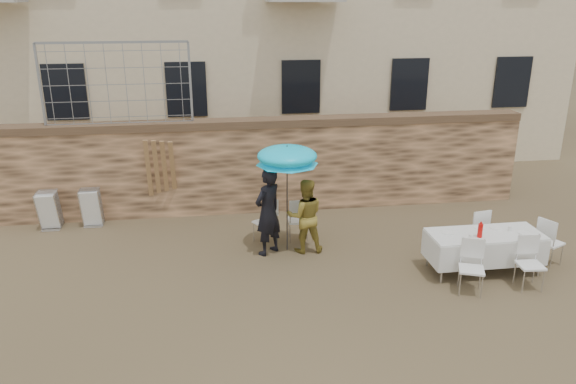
{
  "coord_description": "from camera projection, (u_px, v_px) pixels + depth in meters",
  "views": [
    {
      "loc": [
        -1.05,
        -7.8,
        4.95
      ],
      "look_at": [
        0.4,
        2.2,
        1.4
      ],
      "focal_mm": 35.0,
      "sensor_mm": 36.0,
      "label": 1
    }
  ],
  "objects": [
    {
      "name": "table_chair_front_right",
      "position": [
        531.0,
        264.0,
        9.88
      ],
      "size": [
        0.51,
        0.51,
        0.96
      ],
      "primitive_type": null,
      "rotation": [
        0.0,
        0.0,
        -0.07
      ],
      "color": "white",
      "rests_on": "ground"
    },
    {
      "name": "couple_chair_left",
      "position": [
        265.0,
        221.0,
        11.76
      ],
      "size": [
        0.66,
        0.66,
        0.96
      ],
      "primitive_type": null,
      "rotation": [
        0.0,
        0.0,
        3.7
      ],
      "color": "white",
      "rests_on": "ground"
    },
    {
      "name": "man_suit",
      "position": [
        268.0,
        212.0,
        11.11
      ],
      "size": [
        0.78,
        0.76,
        1.8
      ],
      "primitive_type": "imported",
      "rotation": [
        0.0,
        0.0,
        3.86
      ],
      "color": "black",
      "rests_on": "ground"
    },
    {
      "name": "woman_dress",
      "position": [
        305.0,
        216.0,
        11.26
      ],
      "size": [
        0.76,
        0.6,
        1.54
      ],
      "primitive_type": "imported",
      "rotation": [
        0.0,
        0.0,
        3.12
      ],
      "color": "gold",
      "rests_on": "ground"
    },
    {
      "name": "table_chair_side",
      "position": [
        550.0,
        241.0,
        10.79
      ],
      "size": [
        0.64,
        0.64,
        0.96
      ],
      "primitive_type": null,
      "rotation": [
        0.0,
        0.0,
        2.01
      ],
      "color": "white",
      "rests_on": "ground"
    },
    {
      "name": "chair_stack_right",
      "position": [
        93.0,
        205.0,
        12.69
      ],
      "size": [
        0.46,
        0.4,
        0.92
      ],
      "primitive_type": null,
      "color": "white",
      "rests_on": "ground"
    },
    {
      "name": "chain_link_fence",
      "position": [
        117.0,
        85.0,
        12.3
      ],
      "size": [
        3.2,
        0.06,
        1.8
      ],
      "primitive_type": null,
      "color": "gray",
      "rests_on": "stone_wall"
    },
    {
      "name": "table_chair_back",
      "position": [
        475.0,
        230.0,
        11.29
      ],
      "size": [
        0.56,
        0.56,
        0.96
      ],
      "primitive_type": null,
      "rotation": [
        0.0,
        0.0,
        3.32
      ],
      "color": "white",
      "rests_on": "ground"
    },
    {
      "name": "stone_wall",
      "position": [
        255.0,
        166.0,
        13.37
      ],
      "size": [
        13.0,
        0.5,
        2.2
      ],
      "primitive_type": "cube",
      "color": "#8F6847",
      "rests_on": "ground"
    },
    {
      "name": "soda_bottle",
      "position": [
        480.0,
        231.0,
        10.2
      ],
      "size": [
        0.09,
        0.09,
        0.26
      ],
      "primitive_type": "cylinder",
      "color": "red",
      "rests_on": "banquet_table"
    },
    {
      "name": "chair_stack_left",
      "position": [
        51.0,
        207.0,
        12.57
      ],
      "size": [
        0.46,
        0.47,
        0.92
      ],
      "primitive_type": null,
      "color": "white",
      "rests_on": "ground"
    },
    {
      "name": "couple_chair_right",
      "position": [
        298.0,
        219.0,
        11.86
      ],
      "size": [
        0.52,
        0.52,
        0.96
      ],
      "primitive_type": null,
      "rotation": [
        0.0,
        0.0,
        3.06
      ],
      "color": "white",
      "rests_on": "ground"
    },
    {
      "name": "wood_planks",
      "position": [
        163.0,
        179.0,
        12.8
      ],
      "size": [
        0.7,
        0.2,
        2.0
      ],
      "primitive_type": null,
      "color": "#A37749",
      "rests_on": "ground"
    },
    {
      "name": "umbrella",
      "position": [
        287.0,
        159.0,
        10.91
      ],
      "size": [
        1.23,
        1.23,
        2.05
      ],
      "color": "#3F3F44",
      "rests_on": "ground"
    },
    {
      "name": "ground",
      "position": [
        283.0,
        319.0,
        9.07
      ],
      "size": [
        80.0,
        80.0,
        0.0
      ],
      "primitive_type": "plane",
      "color": "brown",
      "rests_on": "ground"
    },
    {
      "name": "banquet_table",
      "position": [
        486.0,
        235.0,
        10.43
      ],
      "size": [
        2.1,
        0.85,
        0.78
      ],
      "color": "silver",
      "rests_on": "ground"
    },
    {
      "name": "table_chair_front_left",
      "position": [
        472.0,
        268.0,
        9.73
      ],
      "size": [
        0.62,
        0.62,
        0.96
      ],
      "primitive_type": null,
      "rotation": [
        0.0,
        0.0,
        -0.37
      ],
      "color": "white",
      "rests_on": "ground"
    }
  ]
}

